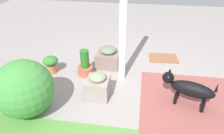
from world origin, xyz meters
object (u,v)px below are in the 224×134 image
terracotta_pot_broad (51,63)px  terracotta_pot_tall (85,66)px  porch_pillar (123,20)px  stone_planter_mid (98,86)px  round_shrub (24,89)px  dog (188,88)px  stone_planter_nearest (108,57)px  doormat (163,58)px

terracotta_pot_broad → terracotta_pot_tall: 0.69m
porch_pillar → terracotta_pot_tall: (0.72, -0.00, -0.96)m
stone_planter_mid → terracotta_pot_tall: bearing=-58.3°
porch_pillar → round_shrub: (1.30, 1.16, -0.71)m
porch_pillar → dog: bearing=150.2°
round_shrub → stone_planter_mid: bearing=-151.7°
terracotta_pot_broad → dog: (-2.50, 0.59, 0.12)m
porch_pillar → stone_planter_nearest: size_ratio=4.70×
dog → doormat: size_ratio=1.30×
stone_planter_mid → terracotta_pot_tall: terracotta_pot_tall is taller
porch_pillar → stone_planter_nearest: porch_pillar is taller
terracotta_pot_tall → round_shrub: bearing=63.4°
stone_planter_nearest → terracotta_pot_tall: (0.39, 0.38, -0.02)m
stone_planter_nearest → stone_planter_mid: size_ratio=1.07×
porch_pillar → round_shrub: porch_pillar is taller
porch_pillar → terracotta_pot_tall: bearing=-0.0°
dog → stone_planter_nearest: bearing=-35.4°
porch_pillar → doormat: porch_pillar is taller
round_shrub → doormat: (-2.14, -2.03, -0.42)m
terracotta_pot_tall → dog: (-1.81, 0.63, 0.14)m
stone_planter_mid → doormat: size_ratio=0.74×
terracotta_pot_broad → stone_planter_nearest: bearing=-158.6°
stone_planter_nearest → terracotta_pot_broad: 1.16m
stone_planter_nearest → porch_pillar: bearing=130.5°
round_shrub → terracotta_pot_broad: size_ratio=2.44×
stone_planter_nearest → doormat: size_ratio=0.79×
stone_planter_mid → round_shrub: (0.97, 0.52, 0.22)m
doormat → terracotta_pot_tall: bearing=29.4°
doormat → round_shrub: bearing=43.6°
stone_planter_mid → round_shrub: round_shrub is taller
stone_planter_nearest → stone_planter_mid: bearing=90.1°
porch_pillar → terracotta_pot_tall: 1.20m
stone_planter_nearest → terracotta_pot_broad: bearing=21.4°
porch_pillar → doormat: bearing=-133.8°
terracotta_pot_tall → doormat: bearing=-150.6°
stone_planter_nearest → terracotta_pot_tall: 0.55m
terracotta_pot_broad → dog: size_ratio=0.44×
stone_planter_mid → dog: (-1.42, -0.01, 0.12)m
stone_planter_nearest → doormat: (-1.17, -0.50, -0.19)m
stone_planter_mid → dog: 1.43m
stone_planter_mid → terracotta_pot_tall: 0.75m
porch_pillar → stone_planter_nearest: bearing=-49.5°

